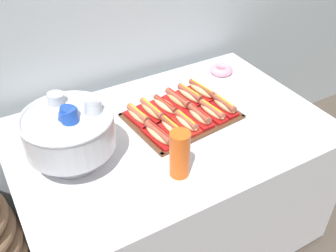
{
  "coord_description": "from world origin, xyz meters",
  "views": [
    {
      "loc": [
        -0.7,
        -1.19,
        1.81
      ],
      "look_at": [
        -0.02,
        -0.01,
        0.77
      ],
      "focal_mm": 41.24,
      "sensor_mm": 36.0,
      "label": 1
    }
  ],
  "objects": [
    {
      "name": "hot_dog_9",
      "position": [
        0.12,
        0.14,
        0.78
      ],
      "size": [
        0.09,
        0.18,
        0.06
      ],
      "color": "red",
      "rests_on": "serving_tray"
    },
    {
      "name": "punch_bowl",
      "position": [
        -0.44,
        0.01,
        0.9
      ],
      "size": [
        0.36,
        0.36,
        0.28
      ],
      "color": "silver",
      "rests_on": "buffet_table"
    },
    {
      "name": "donut",
      "position": [
        0.5,
        0.3,
        0.77
      ],
      "size": [
        0.13,
        0.13,
        0.04
      ],
      "color": "pink",
      "rests_on": "buffet_table"
    },
    {
      "name": "hot_dog_3",
      "position": [
        0.14,
        -0.03,
        0.78
      ],
      "size": [
        0.07,
        0.16,
        0.06
      ],
      "color": "red",
      "rests_on": "serving_tray"
    },
    {
      "name": "buffet_table",
      "position": [
        0.0,
        0.0,
        0.39
      ],
      "size": [
        1.42,
        0.93,
        0.74
      ],
      "color": "silver",
      "rests_on": "ground_plane"
    },
    {
      "name": "hot_dog_5",
      "position": [
        0.29,
        -0.01,
        0.78
      ],
      "size": [
        0.07,
        0.16,
        0.06
      ],
      "color": "#B21414",
      "rests_on": "serving_tray"
    },
    {
      "name": "cup_stack",
      "position": [
        -0.11,
        -0.27,
        0.85
      ],
      "size": [
        0.08,
        0.08,
        0.2
      ],
      "color": "#EA5B19",
      "rests_on": "buffet_table"
    },
    {
      "name": "hot_dog_4",
      "position": [
        0.21,
        -0.02,
        0.78
      ],
      "size": [
        0.08,
        0.17,
        0.06
      ],
      "color": "#B21414",
      "rests_on": "serving_tray"
    },
    {
      "name": "hot_dog_8",
      "position": [
        0.05,
        0.13,
        0.78
      ],
      "size": [
        0.09,
        0.18,
        0.06
      ],
      "color": "red",
      "rests_on": "serving_tray"
    },
    {
      "name": "hot_dog_1",
      "position": [
        -0.01,
        -0.04,
        0.78
      ],
      "size": [
        0.08,
        0.18,
        0.06
      ],
      "color": "red",
      "rests_on": "serving_tray"
    },
    {
      "name": "hot_dog_10",
      "position": [
        0.2,
        0.14,
        0.78
      ],
      "size": [
        0.09,
        0.19,
        0.06
      ],
      "color": "#B21414",
      "rests_on": "serving_tray"
    },
    {
      "name": "serving_tray",
      "position": [
        0.09,
        0.05,
        0.75
      ],
      "size": [
        0.51,
        0.41,
        0.01
      ],
      "color": "#56331E",
      "rests_on": "buffet_table"
    },
    {
      "name": "hot_dog_2",
      "position": [
        0.06,
        -0.04,
        0.78
      ],
      "size": [
        0.08,
        0.16,
        0.06
      ],
      "color": "red",
      "rests_on": "serving_tray"
    },
    {
      "name": "hot_dog_6",
      "position": [
        -0.1,
        0.11,
        0.78
      ],
      "size": [
        0.08,
        0.18,
        0.06
      ],
      "color": "red",
      "rests_on": "serving_tray"
    },
    {
      "name": "hot_dog_0",
      "position": [
        -0.09,
        -0.05,
        0.78
      ],
      "size": [
        0.09,
        0.19,
        0.06
      ],
      "color": "#B21414",
      "rests_on": "serving_tray"
    },
    {
      "name": "hot_dog_7",
      "position": [
        -0.03,
        0.12,
        0.78
      ],
      "size": [
        0.08,
        0.19,
        0.06
      ],
      "color": "#B21414",
      "rests_on": "serving_tray"
    },
    {
      "name": "ground_plane",
      "position": [
        0.0,
        0.0,
        0.0
      ],
      "size": [
        10.0,
        10.0,
        0.0
      ],
      "primitive_type": "plane",
      "color": "#4C4238"
    },
    {
      "name": "hot_dog_11",
      "position": [
        0.27,
        0.15,
        0.78
      ],
      "size": [
        0.09,
        0.19,
        0.06
      ],
      "color": "red",
      "rests_on": "serving_tray"
    }
  ]
}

